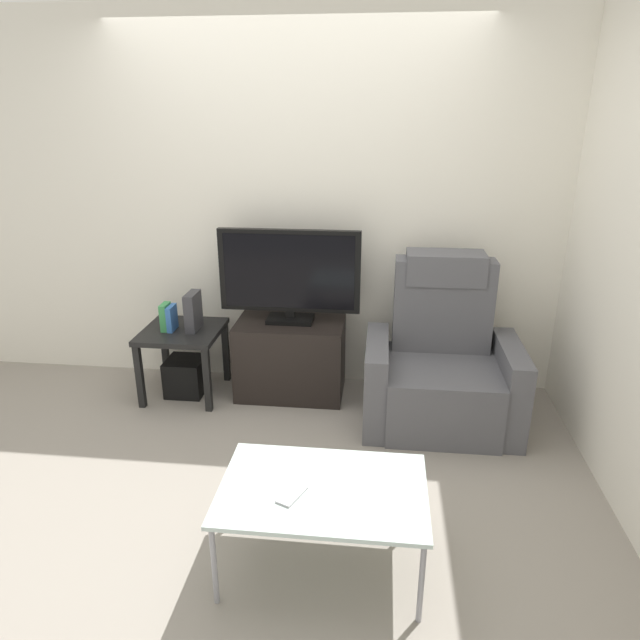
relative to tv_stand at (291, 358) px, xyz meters
The scene contains 12 objects.
ground_plane 0.88m from the tv_stand, 89.11° to the right, with size 6.40×6.40×0.00m, color gray.
wall_back 1.07m from the tv_stand, 87.46° to the left, with size 6.40×0.06×2.60m, color silver.
tv_stand is the anchor object (origin of this frame).
television 0.62m from the tv_stand, 90.00° to the left, with size 0.97×0.20×0.65m.
recliner_armchair 1.07m from the tv_stand, 13.17° to the right, with size 0.98×0.78×1.08m.
side_table 0.77m from the tv_stand, behind, with size 0.54×0.54×0.50m.
subwoofer_box 0.77m from the tv_stand, behind, with size 0.26×0.26×0.26m, color black.
book_leftmost 0.92m from the tv_stand, behind, with size 0.05×0.12×0.19m, color #388C4C.
book_middle 0.88m from the tv_stand, behind, with size 0.04×0.14×0.18m, color #3366B2.
game_console 0.76m from the tv_stand, behind, with size 0.07×0.20×0.27m, color #333338.
coffee_table 1.68m from the tv_stand, 75.96° to the right, with size 0.90×0.60×0.41m.
cell_phone 1.73m from the tv_stand, 80.59° to the right, with size 0.07×0.15×0.01m, color #B7B7BC.
Camera 1 is at (0.61, -2.83, 1.95)m, focal length 31.87 mm.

